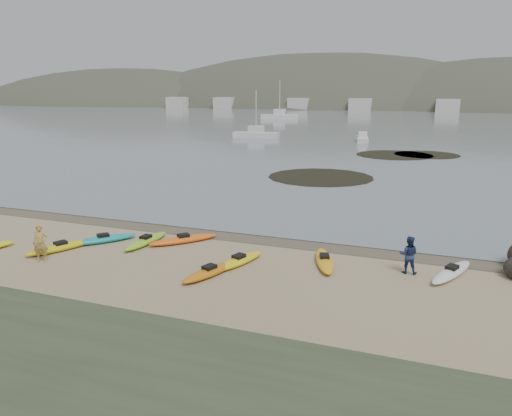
% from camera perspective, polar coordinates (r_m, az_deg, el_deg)
% --- Properties ---
extents(ground, '(600.00, 600.00, 0.00)m').
position_cam_1_polar(ground, '(26.22, 0.00, -3.19)').
color(ground, tan).
rests_on(ground, ground).
extents(wet_sand, '(60.00, 60.00, 0.00)m').
position_cam_1_polar(wet_sand, '(25.95, -0.24, -3.36)').
color(wet_sand, brown).
rests_on(wet_sand, ground).
extents(water, '(1200.00, 1200.00, 0.00)m').
position_cam_1_polar(water, '(323.66, 19.68, 11.52)').
color(water, slate).
rests_on(water, ground).
extents(kayaks, '(22.94, 8.38, 0.34)m').
position_cam_1_polar(kayaks, '(23.37, -8.63, -5.03)').
color(kayaks, yellow).
rests_on(kayaks, ground).
extents(person_west, '(0.76, 0.68, 1.74)m').
position_cam_1_polar(person_west, '(24.10, -23.41, -3.72)').
color(person_west, tan).
rests_on(person_west, ground).
extents(person_east, '(0.79, 0.63, 1.61)m').
position_cam_1_polar(person_east, '(21.79, 17.04, -5.13)').
color(person_east, navy).
rests_on(person_east, ground).
extents(kelp_mats, '(16.13, 26.83, 0.04)m').
position_cam_1_polar(kelp_mats, '(53.43, 13.95, 5.10)').
color(kelp_mats, black).
rests_on(kelp_mats, water).
extents(moored_boats, '(84.21, 77.08, 1.27)m').
position_cam_1_polar(moored_boats, '(105.40, 17.52, 9.20)').
color(moored_boats, silver).
rests_on(moored_boats, ground).
extents(far_town, '(199.00, 5.00, 4.00)m').
position_cam_1_polar(far_town, '(168.57, 20.23, 10.92)').
color(far_town, beige).
rests_on(far_town, ground).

